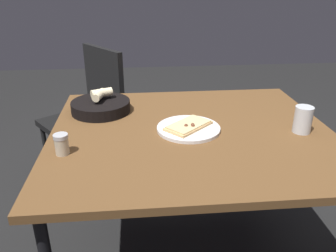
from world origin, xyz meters
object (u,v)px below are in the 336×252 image
at_px(pepper_shaker, 62,145).
at_px(beer_glass, 303,121).
at_px(dining_table, 191,142).
at_px(chair_near, 91,109).
at_px(pizza_plate, 188,128).
at_px(bread_basket, 101,106).

bearing_deg(pepper_shaker, beer_glass, -83.96).
distance_m(dining_table, chair_near, 1.03).
bearing_deg(dining_table, pizza_plate, 89.30).
relative_size(dining_table, bread_basket, 4.25).
bearing_deg(beer_glass, dining_table, 82.17).
distance_m(bread_basket, beer_glass, 0.91).
relative_size(dining_table, pizza_plate, 4.41).
bearing_deg(pepper_shaker, chair_near, 1.60).
relative_size(pepper_shaker, chair_near, 0.09).
height_order(pizza_plate, bread_basket, bread_basket).
relative_size(pizza_plate, chair_near, 0.29).
xyz_separation_m(dining_table, beer_glass, (-0.06, -0.45, 0.11)).
distance_m(dining_table, pepper_shaker, 0.54).
distance_m(dining_table, bread_basket, 0.48).
distance_m(dining_table, pizza_plate, 0.07).
xyz_separation_m(dining_table, pizza_plate, (0.00, 0.01, 0.07)).
xyz_separation_m(pizza_plate, pepper_shaker, (-0.16, 0.49, 0.02)).
distance_m(bread_basket, pepper_shaker, 0.43).
bearing_deg(beer_glass, pepper_shaker, 96.04).
bearing_deg(chair_near, pepper_shaker, -178.40).
distance_m(dining_table, beer_glass, 0.47).
height_order(pizza_plate, beer_glass, beer_glass).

